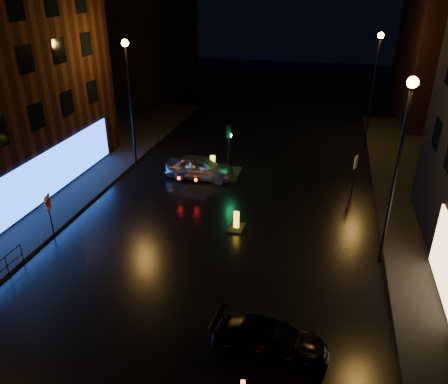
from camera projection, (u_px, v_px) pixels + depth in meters
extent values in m
plane|color=black|center=(175.00, 322.00, 16.49)|extent=(120.00, 120.00, 0.00)
cube|color=black|center=(1.00, 192.00, 26.44)|extent=(12.00, 44.00, 0.15)
cube|color=black|center=(141.00, 27.00, 47.42)|extent=(8.00, 16.00, 14.00)
cylinder|color=black|center=(131.00, 109.00, 28.63)|extent=(0.14, 0.14, 8.00)
cylinder|color=black|center=(125.00, 45.00, 26.88)|extent=(0.20, 0.20, 0.25)
sphere|color=orange|center=(125.00, 43.00, 26.82)|extent=(0.44, 0.44, 0.44)
cylinder|color=black|center=(394.00, 182.00, 18.31)|extent=(0.14, 0.14, 8.00)
cylinder|color=black|center=(412.00, 86.00, 16.55)|extent=(0.20, 0.20, 0.25)
sphere|color=orange|center=(413.00, 82.00, 16.49)|extent=(0.44, 0.44, 0.44)
cylinder|color=black|center=(372.00, 95.00, 32.28)|extent=(0.14, 0.14, 8.00)
cylinder|color=black|center=(380.00, 38.00, 30.53)|extent=(0.20, 0.20, 0.25)
sphere|color=orange|center=(381.00, 35.00, 30.46)|extent=(0.44, 0.44, 0.44)
cube|color=black|center=(229.00, 174.00, 28.94)|extent=(1.40, 2.40, 0.12)
cylinder|color=black|center=(229.00, 155.00, 28.36)|extent=(0.12, 0.12, 2.80)
cube|color=black|center=(229.00, 131.00, 27.66)|extent=(0.28, 0.22, 0.90)
cylinder|color=#0CFF59|center=(231.00, 136.00, 27.75)|extent=(0.05, 0.18, 0.18)
cylinder|color=black|center=(22.00, 253.00, 19.73)|extent=(0.04, 0.04, 1.00)
imported|color=#B2B5BA|center=(200.00, 167.00, 28.16)|extent=(4.41, 1.86, 1.49)
imported|color=black|center=(270.00, 340.00, 14.88)|extent=(4.14, 1.97, 1.17)
cube|color=black|center=(236.00, 228.00, 22.65)|extent=(0.79, 1.15, 0.09)
cube|color=yellow|center=(236.00, 220.00, 22.45)|extent=(0.27, 0.18, 0.94)
cube|color=black|center=(236.00, 220.00, 22.45)|extent=(0.28, 0.03, 0.56)
cube|color=black|center=(213.00, 171.00, 29.34)|extent=(1.05, 1.43, 0.11)
cube|color=#FFF119|center=(213.00, 164.00, 29.10)|extent=(0.33, 0.24, 1.10)
cube|color=black|center=(213.00, 164.00, 29.10)|extent=(0.33, 0.07, 0.66)
cylinder|color=black|center=(51.00, 218.00, 21.40)|extent=(0.06, 0.06, 2.26)
cube|color=silver|center=(48.00, 203.00, 21.04)|extent=(0.18, 0.56, 0.77)
cylinder|color=#B20C0C|center=(48.00, 203.00, 21.04)|extent=(0.12, 0.44, 0.45)
cylinder|color=black|center=(354.00, 175.00, 26.18)|extent=(0.06, 0.06, 2.24)
cube|color=white|center=(356.00, 162.00, 25.82)|extent=(0.24, 0.54, 0.76)
cylinder|color=#B20C0C|center=(355.00, 162.00, 25.84)|extent=(0.17, 0.43, 0.45)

